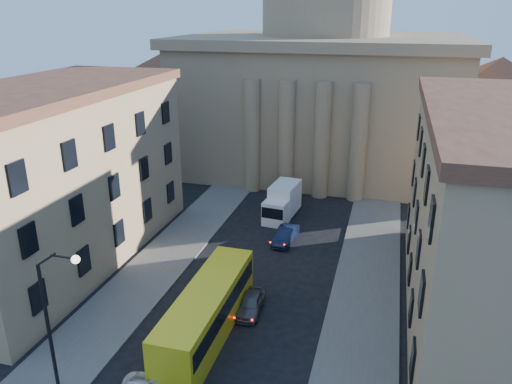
% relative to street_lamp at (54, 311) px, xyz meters
% --- Properties ---
extents(sidewalk_left, '(5.00, 60.00, 0.15)m').
position_rel_street_lamp_xyz_m(sidewalk_left, '(-1.53, 10.00, -5.21)').
color(sidewalk_left, '#57544F').
rests_on(sidewalk_left, ground).
extents(sidewalk_right, '(5.00, 60.00, 0.15)m').
position_rel_street_lamp_xyz_m(sidewalk_right, '(15.47, 10.00, -5.21)').
color(sidewalk_right, '#57544F').
rests_on(sidewalk_right, ground).
extents(church, '(68.02, 28.76, 36.60)m').
position_rel_street_lamp_xyz_m(church, '(6.97, 47.47, 6.59)').
color(church, '#8B7555').
rests_on(church, ground).
extents(building_left, '(11.60, 26.60, 14.70)m').
position_rel_street_lamp_xyz_m(building_left, '(-10.03, 14.00, 2.14)').
color(building_left, tan).
rests_on(building_left, ground).
extents(building_right, '(11.60, 26.60, 14.70)m').
position_rel_street_lamp_xyz_m(building_right, '(23.97, 14.00, 2.14)').
color(building_right, tan).
rests_on(building_right, ground).
extents(street_lamp, '(2.62, 0.44, 8.83)m').
position_rel_street_lamp_xyz_m(street_lamp, '(0.00, 0.00, 0.00)').
color(street_lamp, black).
rests_on(street_lamp, ground).
extents(car_right_far, '(1.78, 3.96, 1.32)m').
position_rel_street_lamp_xyz_m(car_right_far, '(7.77, 10.35, -4.62)').
color(car_right_far, '#525358').
rests_on(car_right_far, ground).
extents(car_right_distant, '(1.85, 4.36, 1.40)m').
position_rel_street_lamp_xyz_m(car_right_distant, '(7.77, 21.96, -4.59)').
color(car_right_distant, black).
rests_on(car_right_distant, ground).
extents(city_bus, '(2.84, 12.06, 3.40)m').
position_rel_street_lamp_xyz_m(city_bus, '(5.76, 7.10, -3.46)').
color(city_bus, gold).
rests_on(city_bus, ground).
extents(box_truck, '(2.96, 6.23, 3.31)m').
position_rel_street_lamp_xyz_m(box_truck, '(6.14, 27.81, -3.72)').
color(box_truck, white).
rests_on(box_truck, ground).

